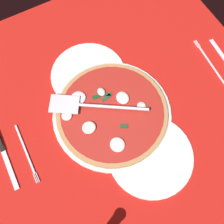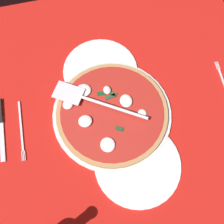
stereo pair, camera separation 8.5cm
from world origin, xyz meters
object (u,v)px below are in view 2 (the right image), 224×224
object	(u,v)px
dinner_plate_right	(100,71)
place_setting_far	(11,127)
pizza_server	(94,101)
dinner_plate_left	(138,164)
pizza	(111,112)

from	to	relation	value
dinner_plate_right	place_setting_far	distance (cm)	34.27
dinner_plate_right	pizza_server	size ratio (longest dim) A/B	0.91
dinner_plate_left	pizza	distance (cm)	17.99
pizza	pizza_server	world-z (taller)	pizza_server
dinner_plate_left	dinner_plate_right	bearing A→B (deg)	6.34
dinner_plate_right	pizza	distance (cm)	16.29
dinner_plate_right	pizza	bearing A→B (deg)	179.77
dinner_plate_left	pizza	size ratio (longest dim) A/B	0.73
pizza	place_setting_far	bearing A→B (deg)	84.51
dinner_plate_left	place_setting_far	size ratio (longest dim) A/B	1.17
pizza	place_setting_far	distance (cm)	31.74
dinner_plate_left	pizza_server	bearing A→B (deg)	21.23
pizza_server	place_setting_far	bearing A→B (deg)	35.05
dinner_plate_left	dinner_plate_right	world-z (taller)	same
dinner_plate_left	pizza	bearing A→B (deg)	12.28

